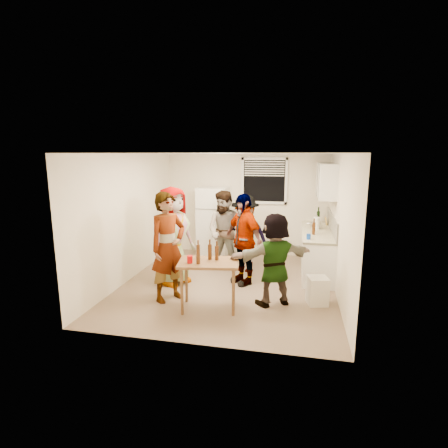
% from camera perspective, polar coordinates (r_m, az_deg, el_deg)
% --- Properties ---
extents(room, '(4.00, 4.50, 2.50)m').
position_cam_1_polar(room, '(6.90, 0.70, -9.78)').
color(room, white).
rests_on(room, ground).
extents(window, '(1.12, 0.10, 1.06)m').
position_cam_1_polar(window, '(8.59, 6.57, 7.01)').
color(window, white).
rests_on(window, room).
extents(refrigerator, '(0.70, 0.70, 1.70)m').
position_cam_1_polar(refrigerator, '(8.59, -1.78, 0.35)').
color(refrigerator, white).
rests_on(refrigerator, ground).
extents(counter_lower, '(0.60, 2.20, 0.86)m').
position_cam_1_polar(counter_lower, '(7.76, 14.84, -4.42)').
color(counter_lower, white).
rests_on(counter_lower, ground).
extents(countertop, '(0.64, 2.22, 0.04)m').
position_cam_1_polar(countertop, '(7.66, 15.01, -1.17)').
color(countertop, beige).
rests_on(countertop, counter_lower).
extents(backsplash, '(0.03, 2.20, 0.36)m').
position_cam_1_polar(backsplash, '(7.64, 17.22, 0.21)').
color(backsplash, beige).
rests_on(backsplash, countertop).
extents(upper_cabinets, '(0.34, 1.60, 0.70)m').
position_cam_1_polar(upper_cabinets, '(7.71, 16.31, 6.90)').
color(upper_cabinets, white).
rests_on(upper_cabinets, room).
extents(kettle, '(0.29, 0.26, 0.20)m').
position_cam_1_polar(kettle, '(7.87, 14.57, -0.66)').
color(kettle, silver).
rests_on(kettle, countertop).
extents(paper_towel, '(0.12, 0.12, 0.27)m').
position_cam_1_polar(paper_towel, '(7.75, 14.84, -0.86)').
color(paper_towel, white).
rests_on(paper_towel, countertop).
extents(wine_bottle, '(0.07, 0.07, 0.29)m').
position_cam_1_polar(wine_bottle, '(8.46, 15.07, 0.13)').
color(wine_bottle, black).
rests_on(wine_bottle, countertop).
extents(beer_bottle_counter, '(0.06, 0.06, 0.24)m').
position_cam_1_polar(beer_bottle_counter, '(7.25, 14.40, -1.67)').
color(beer_bottle_counter, '#47230C').
rests_on(beer_bottle_counter, countertop).
extents(blue_cup, '(0.08, 0.08, 0.11)m').
position_cam_1_polar(blue_cup, '(6.82, 13.62, -2.44)').
color(blue_cup, '#1140B0').
rests_on(blue_cup, countertop).
extents(picture_frame, '(0.02, 0.19, 0.16)m').
position_cam_1_polar(picture_frame, '(8.33, 16.31, 0.46)').
color(picture_frame, gold).
rests_on(picture_frame, countertop).
extents(trash_bin, '(0.38, 0.38, 0.47)m').
position_cam_1_polar(trash_bin, '(6.16, 14.99, -10.34)').
color(trash_bin, silver).
rests_on(trash_bin, ground).
extents(serving_table, '(1.04, 0.78, 0.80)m').
position_cam_1_polar(serving_table, '(5.90, -2.47, -13.58)').
color(serving_table, brown).
rests_on(serving_table, ground).
extents(beer_bottle_table, '(0.06, 0.06, 0.25)m').
position_cam_1_polar(beer_bottle_table, '(5.72, -2.31, -5.79)').
color(beer_bottle_table, '#47230C').
rests_on(beer_bottle_table, serving_table).
extents(red_cup, '(0.09, 0.09, 0.12)m').
position_cam_1_polar(red_cup, '(5.56, -5.59, -6.33)').
color(red_cup, '#C20808').
rests_on(red_cup, serving_table).
extents(guest_grey, '(2.11, 1.70, 0.60)m').
position_cam_1_polar(guest_grey, '(7.05, -8.10, -9.43)').
color(guest_grey, gray).
rests_on(guest_grey, ground).
extents(guest_stripe, '(1.94, 1.63, 0.45)m').
position_cam_1_polar(guest_stripe, '(6.32, -8.84, -11.98)').
color(guest_stripe, '#141933').
rests_on(guest_stripe, ground).
extents(guest_back_left, '(1.13, 1.86, 0.66)m').
position_cam_1_polar(guest_back_left, '(7.69, 0.23, -7.54)').
color(guest_back_left, brown).
rests_on(guest_back_left, ground).
extents(guest_back_right, '(1.49, 1.89, 0.61)m').
position_cam_1_polar(guest_back_right, '(7.68, 3.39, -7.58)').
color(guest_back_right, '#39393D').
rests_on(guest_back_right, ground).
extents(guest_black, '(1.97, 1.98, 0.43)m').
position_cam_1_polar(guest_black, '(6.98, 3.08, -9.54)').
color(guest_black, black).
rests_on(guest_black, ground).
extents(guest_orange, '(2.03, 2.07, 0.46)m').
position_cam_1_polar(guest_orange, '(6.12, 8.04, -12.76)').
color(guest_orange, tan).
rests_on(guest_orange, ground).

